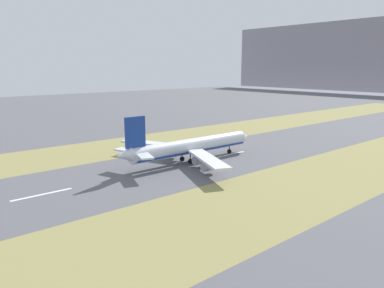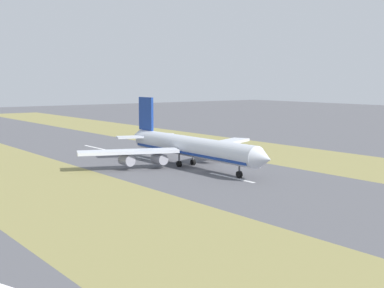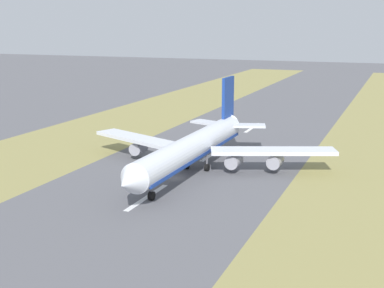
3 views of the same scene
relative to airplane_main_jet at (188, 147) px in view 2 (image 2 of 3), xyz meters
The scene contains 7 objects.
ground_plane 9.54m from the airplane_main_jet, 75.59° to the left, with size 800.00×800.00×0.00m, color #56565B.
grass_median_west 44.16m from the airplane_main_jet, behind, with size 40.00×600.00×0.01m, color olive.
grass_median_east 47.77m from the airplane_main_jet, ahead, with size 40.00×600.00×0.01m, color olive.
centreline_dash_near 58.43m from the airplane_main_jet, 88.19° to the right, with size 1.20×18.00×0.01m, color silver.
centreline_dash_mid 19.16m from the airplane_main_jet, 84.19° to the right, with size 1.20×18.00×0.01m, color silver.
centreline_dash_far 22.79m from the airplane_main_jet, 85.20° to the left, with size 1.20×18.00×0.01m, color silver.
airplane_main_jet is the anchor object (origin of this frame).
Camera 2 is at (92.35, 120.80, 25.81)m, focal length 50.00 mm.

